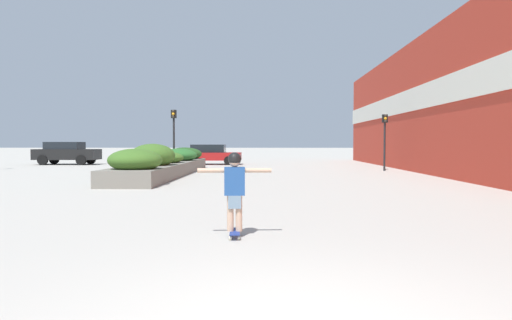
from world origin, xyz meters
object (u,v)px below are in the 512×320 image
object	(u,v)px
car_center_left	(67,153)
traffic_light_right	(385,132)
skateboarder	(235,183)
car_leftmost	(493,153)
car_center_right	(210,154)
traffic_light_left	(174,129)
skateboard	(235,233)

from	to	relation	value
car_center_left	traffic_light_right	bearing A→B (deg)	71.66
skateboarder	car_leftmost	distance (m)	30.23
skateboarder	car_center_right	bearing A→B (deg)	93.96
car_center_right	traffic_light_left	distance (m)	7.88
skateboarder	car_center_left	bearing A→B (deg)	114.96
car_center_right	traffic_light_right	size ratio (longest dim) A/B	1.39
car_leftmost	car_center_right	bearing A→B (deg)	90.43
skateboarder	traffic_light_right	xyz separation A→B (m)	(6.95, 17.90, 1.27)
skateboarder	traffic_light_left	bearing A→B (deg)	100.59
skateboard	traffic_light_right	bearing A→B (deg)	64.62
traffic_light_left	traffic_light_right	size ratio (longest dim) A/B	1.08
skateboard	car_center_left	bearing A→B (deg)	114.96
skateboarder	traffic_light_right	size ratio (longest dim) A/B	0.41
car_leftmost	traffic_light_right	size ratio (longest dim) A/B	1.32
skateboard	skateboarder	xyz separation A→B (m)	(0.00, 0.00, 0.80)
skateboarder	car_center_left	xyz separation A→B (m)	(-13.80, 24.78, -0.02)
traffic_light_right	car_center_right	bearing A→B (deg)	145.28
skateboarder	car_leftmost	bearing A→B (deg)	52.88
car_leftmost	car_center_left	world-z (taller)	car_center_left
skateboarder	traffic_light_left	size ratio (longest dim) A/B	0.38
car_center_left	traffic_light_right	world-z (taller)	traffic_light_right
car_leftmost	traffic_light_left	world-z (taller)	traffic_light_left
car_center_left	traffic_light_left	distance (m)	11.78
skateboard	traffic_light_left	distance (m)	18.28
skateboarder	car_leftmost	xyz separation A→B (m)	(16.45, 25.36, -0.05)
skateboard	car_leftmost	bearing A→B (deg)	52.88
car_center_right	car_leftmost	bearing A→B (deg)	90.43
car_leftmost	car_center_right	distance (m)	20.05
car_leftmost	traffic_light_right	bearing A→B (deg)	128.15
skateboard	car_center_right	xyz separation A→B (m)	(-3.60, 25.21, 0.68)
car_center_left	traffic_light_left	world-z (taller)	traffic_light_left
skateboard	traffic_light_left	world-z (taller)	traffic_light_left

